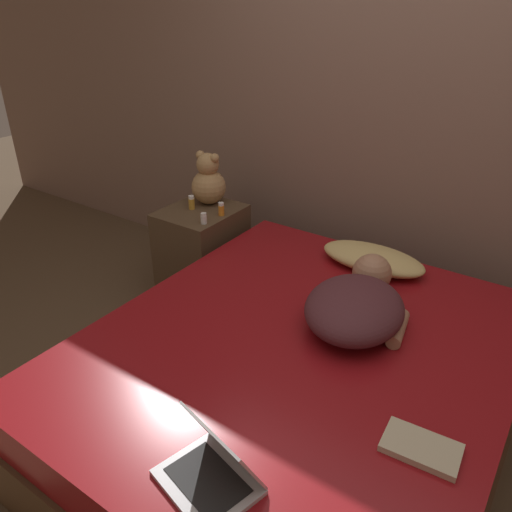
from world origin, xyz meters
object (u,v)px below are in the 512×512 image
Objects in this scene: person_lying at (358,303)px; bottle_white at (204,218)px; teddy_bear at (209,181)px; bottle_orange at (221,209)px; pillow at (373,258)px; laptop at (213,468)px; book at (421,448)px; bottle_amber at (192,203)px.

person_lying reaches higher than bottle_white.
bottle_orange is (0.18, -0.11, -0.10)m from teddy_bear.
laptop reaches higher than pillow.
bottle_white is (-1.07, 0.26, 0.04)m from person_lying.
bottle_orange is 1.25× the size of bottle_white.
bottle_white is at bearing 152.83° from book.
laptop reaches higher than bottle_white.
bottle_orange is at bearing 86.78° from bottle_white.
bottle_orange is at bearing -174.41° from pillow.
pillow is at bearing 95.13° from person_lying.
teddy_bear is at bearing 148.49° from bottle_orange.
bottle_orange is at bearing 141.62° from laptop.
bottle_white is at bearing -93.22° from bottle_orange.
bottle_amber is (-0.03, -0.14, -0.10)m from teddy_bear.
bottle_orange is 0.33× the size of book.
person_lying is at bearing 131.12° from book.
bottle_white is (-0.01, -0.15, -0.01)m from bottle_orange.
teddy_bear reaches higher than laptop.
bottle_white is (-1.06, 1.24, 0.08)m from laptop.
bottle_amber reaches higher than bottle_orange.
bottle_white is at bearing -32.18° from bottle_amber.
bottle_orange reaches higher than bottle_white.
bottle_orange is at bearing -31.51° from teddy_bear.
pillow is 8.51× the size of bottle_white.
laptop reaches higher than book.
book is (0.60, -1.03, -0.04)m from pillow.
pillow is 0.93m from bottle_orange.
book is (1.73, -0.91, -0.13)m from bottle_amber.
bottle_amber is 0.35× the size of book.
person_lying is 2.14× the size of laptop.
person_lying is (0.14, -0.50, 0.04)m from pillow.
teddy_bear is at bearing 79.40° from bottle_amber.
person_lying is 0.70m from book.
teddy_bear reaches higher than book.
person_lying is at bearing -16.84° from bottle_amber.
bottle_orange is (-1.05, 1.39, 0.09)m from laptop.
book is (1.52, -0.94, -0.13)m from bottle_orange.
person_lying is 1.33m from bottle_amber.
laptop is 1.63m from bottle_white.
laptop is 5.11× the size of bottle_white.
bottle_white is (0.18, -0.26, -0.11)m from teddy_bear.
bottle_amber is (-1.26, 1.36, 0.09)m from laptop.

